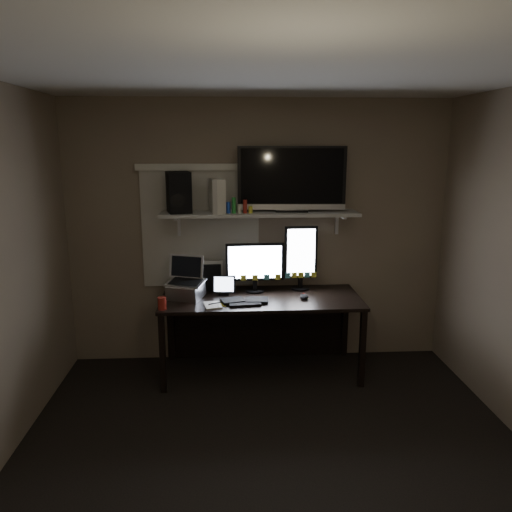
{
  "coord_description": "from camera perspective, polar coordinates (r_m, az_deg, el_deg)",
  "views": [
    {
      "loc": [
        -0.3,
        -2.89,
        2.09
      ],
      "look_at": [
        -0.06,
        1.25,
        1.15
      ],
      "focal_mm": 35.0,
      "sensor_mm": 36.0,
      "label": 1
    }
  ],
  "objects": [
    {
      "name": "bottles",
      "position": [
        4.48,
        -2.23,
        5.81
      ],
      "size": [
        0.22,
        0.06,
        0.14
      ],
      "primitive_type": null,
      "rotation": [
        0.0,
        0.0,
        -0.03
      ],
      "color": "#A50F0C",
      "rests_on": "wall_shelf"
    },
    {
      "name": "speaker",
      "position": [
        4.56,
        -8.82,
        7.21
      ],
      "size": [
        0.25,
        0.28,
        0.37
      ],
      "primitive_type": "cube",
      "rotation": [
        0.0,
        0.0,
        0.24
      ],
      "color": "black",
      "rests_on": "wall_shelf"
    },
    {
      "name": "floor",
      "position": [
        3.58,
        2.24,
        -23.03
      ],
      "size": [
        3.6,
        3.6,
        0.0
      ],
      "primitive_type": "plane",
      "color": "black",
      "rests_on": "ground"
    },
    {
      "name": "desk",
      "position": [
        4.71,
        0.47,
        -6.33
      ],
      "size": [
        1.8,
        0.75,
        0.73
      ],
      "color": "black",
      "rests_on": "floor"
    },
    {
      "name": "ceiling",
      "position": [
        2.93,
        2.69,
        20.72
      ],
      "size": [
        3.6,
        3.6,
        0.0
      ],
      "primitive_type": "plane",
      "rotation": [
        3.14,
        0.0,
        0.0
      ],
      "color": "silver",
      "rests_on": "back_wall"
    },
    {
      "name": "notepad",
      "position": [
        4.32,
        -4.96,
        -5.6
      ],
      "size": [
        0.17,
        0.22,
        0.01
      ],
      "primitive_type": "cube",
      "rotation": [
        0.0,
        0.0,
        0.19
      ],
      "color": "silver",
      "rests_on": "desk"
    },
    {
      "name": "file_sorter",
      "position": [
        4.74,
        -5.32,
        -2.29
      ],
      "size": [
        0.22,
        0.11,
        0.27
      ],
      "primitive_type": "cube",
      "rotation": [
        0.0,
        0.0,
        0.03
      ],
      "color": "black",
      "rests_on": "desk"
    },
    {
      "name": "wall_shelf",
      "position": [
        4.57,
        0.43,
        4.86
      ],
      "size": [
        1.8,
        0.35,
        0.03
      ],
      "primitive_type": "cube",
      "color": "#B4B5B0",
      "rests_on": "back_wall"
    },
    {
      "name": "monitor_landscape",
      "position": [
        4.63,
        -0.13,
        -1.29
      ],
      "size": [
        0.54,
        0.08,
        0.47
      ],
      "primitive_type": "cube",
      "rotation": [
        0.0,
        0.0,
        0.04
      ],
      "color": "black",
      "rests_on": "desk"
    },
    {
      "name": "game_console",
      "position": [
        4.51,
        -4.46,
        6.87
      ],
      "size": [
        0.16,
        0.27,
        0.31
      ],
      "primitive_type": "cube",
      "rotation": [
        0.0,
        0.0,
        0.32
      ],
      "color": "beige",
      "rests_on": "wall_shelf"
    },
    {
      "name": "keyboard",
      "position": [
        4.4,
        -1.29,
        -5.11
      ],
      "size": [
        0.43,
        0.21,
        0.03
      ],
      "primitive_type": "cube",
      "rotation": [
        0.0,
        0.0,
        0.11
      ],
      "color": "black",
      "rests_on": "desk"
    },
    {
      "name": "back_wall",
      "position": [
        4.77,
        0.29,
        2.6
      ],
      "size": [
        3.6,
        0.0,
        3.6
      ],
      "primitive_type": "plane",
      "rotation": [
        1.57,
        0.0,
        0.0
      ],
      "color": "#706050",
      "rests_on": "floor"
    },
    {
      "name": "window_blinds",
      "position": [
        4.75,
        -6.35,
        3.07
      ],
      "size": [
        1.1,
        0.02,
        1.1
      ],
      "primitive_type": "cube",
      "color": "beige",
      "rests_on": "back_wall"
    },
    {
      "name": "tv",
      "position": [
        4.59,
        4.1,
        8.75
      ],
      "size": [
        0.99,
        0.23,
        0.59
      ],
      "primitive_type": "cube",
      "rotation": [
        0.0,
        0.0,
        -0.05
      ],
      "color": "black",
      "rests_on": "wall_shelf"
    },
    {
      "name": "mouse",
      "position": [
        4.5,
        5.53,
        -4.63
      ],
      "size": [
        0.08,
        0.12,
        0.04
      ],
      "primitive_type": "ellipsoid",
      "rotation": [
        0.0,
        0.0,
        0.08
      ],
      "color": "black",
      "rests_on": "desk"
    },
    {
      "name": "monitor_portrait",
      "position": [
        4.71,
        5.14,
        -0.18
      ],
      "size": [
        0.31,
        0.07,
        0.62
      ],
      "primitive_type": "cube",
      "rotation": [
        0.0,
        0.0,
        0.05
      ],
      "color": "black",
      "rests_on": "desk"
    },
    {
      "name": "sticky_notes",
      "position": [
        4.39,
        -3.96,
        -5.32
      ],
      "size": [
        0.33,
        0.28,
        0.0
      ],
      "primitive_type": null,
      "rotation": [
        0.0,
        0.0,
        0.27
      ],
      "color": "yellow",
      "rests_on": "desk"
    },
    {
      "name": "laptop",
      "position": [
        4.49,
        -8.06,
        -2.57
      ],
      "size": [
        0.4,
        0.36,
        0.37
      ],
      "primitive_type": "cube",
      "rotation": [
        0.0,
        0.0,
        -0.33
      ],
      "color": "silver",
      "rests_on": "desk"
    },
    {
      "name": "cup",
      "position": [
        4.27,
        -10.68,
        -5.33
      ],
      "size": [
        0.08,
        0.08,
        0.11
      ],
      "primitive_type": "cylinder",
      "rotation": [
        0.0,
        0.0,
        0.11
      ],
      "color": "maroon",
      "rests_on": "desk"
    },
    {
      "name": "tablet",
      "position": [
        4.58,
        -3.69,
        -3.34
      ],
      "size": [
        0.22,
        0.11,
        0.19
      ],
      "primitive_type": "cube",
      "rotation": [
        0.0,
        0.0,
        -0.09
      ],
      "color": "black",
      "rests_on": "desk"
    }
  ]
}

